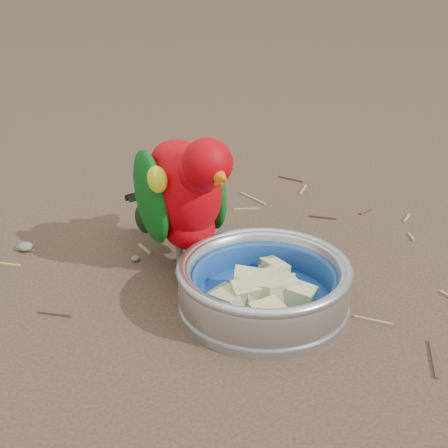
# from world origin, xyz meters

# --- Properties ---
(ground) EXTENTS (60.00, 60.00, 0.00)m
(ground) POSITION_xyz_m (0.00, 0.00, 0.00)
(ground) COLOR #493427
(food_bowl) EXTENTS (0.20, 0.20, 0.02)m
(food_bowl) POSITION_xyz_m (0.02, 0.00, 0.01)
(food_bowl) COLOR #B2B2BA
(food_bowl) RESTS_ON ground
(bowl_wall) EXTENTS (0.20, 0.20, 0.04)m
(bowl_wall) POSITION_xyz_m (0.02, 0.00, 0.04)
(bowl_wall) COLOR #B2B2BA
(bowl_wall) RESTS_ON food_bowl
(fruit_wedges) EXTENTS (0.12, 0.12, 0.03)m
(fruit_wedges) POSITION_xyz_m (0.02, 0.00, 0.03)
(fruit_wedges) COLOR #CEC581
(fruit_wedges) RESTS_ON food_bowl
(lory_parrot) EXTENTS (0.22, 0.26, 0.19)m
(lory_parrot) POSITION_xyz_m (-0.08, 0.10, 0.09)
(lory_parrot) COLOR #B20008
(lory_parrot) RESTS_ON ground
(ground_debris) EXTENTS (0.90, 0.80, 0.01)m
(ground_debris) POSITION_xyz_m (0.02, 0.10, 0.00)
(ground_debris) COLOR #948B4E
(ground_debris) RESTS_ON ground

